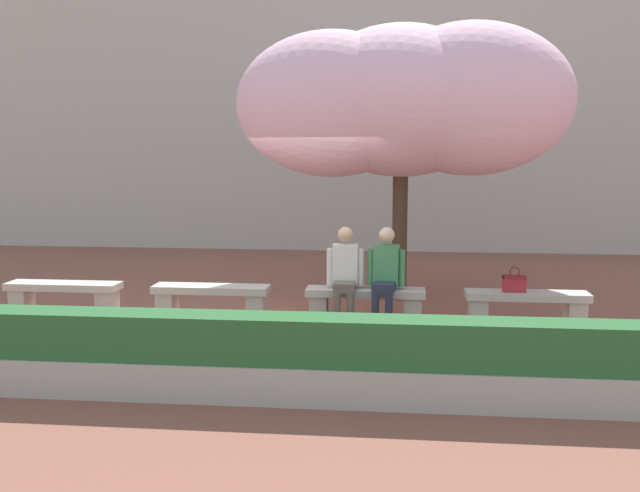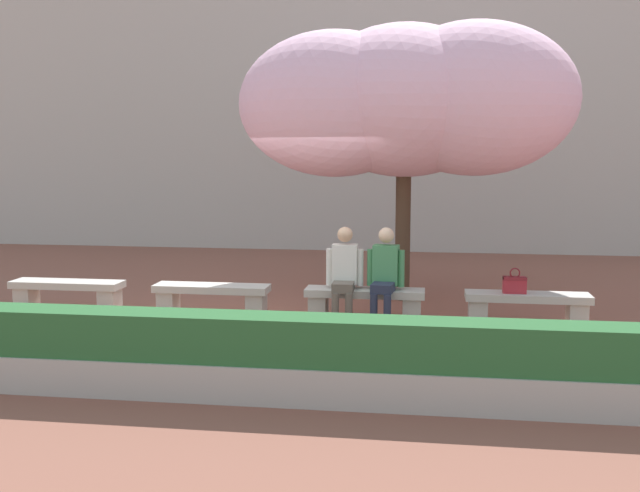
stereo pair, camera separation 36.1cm
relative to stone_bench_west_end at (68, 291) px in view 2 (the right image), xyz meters
name	(u,v)px [view 2 (the right image)]	position (x,y,z in m)	size (l,w,h in m)	color
ground_plane	(287,319)	(3.23, 0.00, -0.30)	(100.00, 100.00, 0.00)	brown
building_facade	(354,78)	(3.23, 9.08, 3.80)	(28.00, 4.00, 8.20)	#B7B2A8
stone_bench_west_end	(68,291)	(0.00, 0.00, 0.00)	(1.62, 0.43, 0.45)	#ADA89E
stone_bench_near_west	(212,295)	(2.15, 0.00, 0.00)	(1.62, 0.43, 0.45)	#ADA89E
stone_bench_center	(365,300)	(4.30, 0.00, 0.00)	(1.62, 0.43, 0.45)	#ADA89E
stone_bench_near_east	(527,305)	(6.46, 0.00, 0.00)	(1.62, 0.43, 0.45)	#ADA89E
person_seated_left	(344,271)	(4.03, -0.05, 0.40)	(0.51, 0.69, 1.29)	black
person_seated_right	(385,272)	(4.57, -0.05, 0.40)	(0.51, 0.71, 1.29)	black
handbag	(515,284)	(6.28, -0.02, 0.28)	(0.30, 0.15, 0.34)	#A3232D
cherry_tree_main	(406,102)	(4.78, 1.43, 2.74)	(5.00, 3.21, 4.20)	#473323
planter_hedge_foreground	(222,357)	(3.23, -3.31, 0.09)	(11.24, 0.50, 0.80)	#ADA89E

